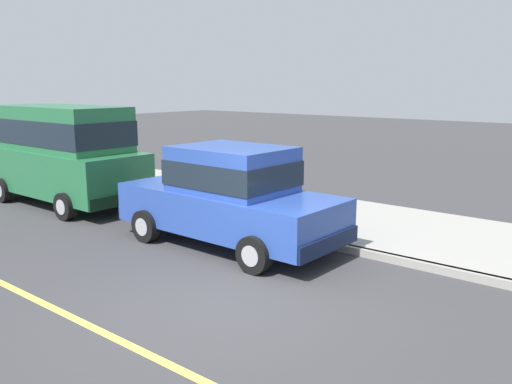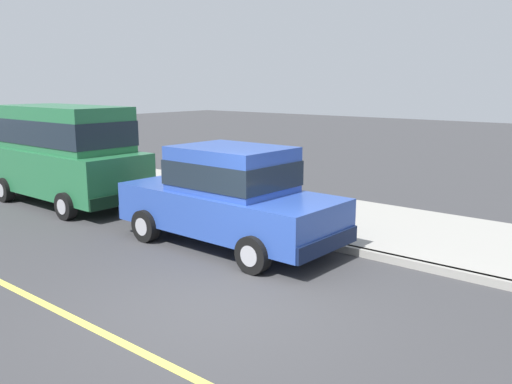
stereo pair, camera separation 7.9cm
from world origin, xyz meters
The scene contains 7 objects.
ground_plane centered at (0.00, 0.00, 0.00)m, with size 80.00×80.00×0.00m, color #38383A.
curb centered at (3.20, 0.00, 0.07)m, with size 0.16×64.00×0.14m, color gray.
sidewalk centered at (5.00, 0.00, 0.07)m, with size 3.60×64.00×0.14m, color #99968E.
lane_centre_line centered at (-1.60, 0.00, 0.00)m, with size 0.12×57.60×0.01m, color #E0D64C.
car_blue_sedan centered at (2.17, 1.86, 0.98)m, with size 2.07×4.62×1.92m.
car_green_van centered at (2.17, 7.56, 1.39)m, with size 2.15×4.91×2.52m.
dog_white centered at (4.80, 2.34, 0.43)m, with size 0.50×0.64×0.49m.
Camera 2 is at (-5.13, -4.84, 3.07)m, focal length 37.35 mm.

